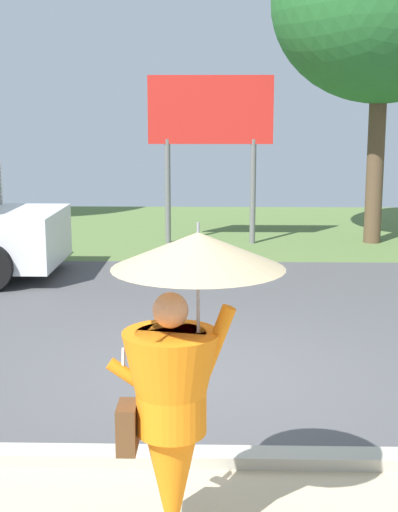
{
  "coord_description": "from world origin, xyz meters",
  "views": [
    {
      "loc": [
        0.14,
        -7.44,
        2.78
      ],
      "look_at": [
        -0.07,
        1.0,
        1.1
      ],
      "focal_mm": 51.38,
      "sensor_mm": 36.0,
      "label": 1
    }
  ],
  "objects": [
    {
      "name": "monk_pedestrian",
      "position": [
        -0.1,
        -3.16,
        1.12
      ],
      "size": [
        1.1,
        1.05,
        2.13
      ],
      "rotation": [
        0.0,
        0.0,
        0.16
      ],
      "color": "orange",
      "rests_on": "ground_plane"
    },
    {
      "name": "roadside_billboard",
      "position": [
        -0.01,
        7.99,
        2.55
      ],
      "size": [
        2.6,
        0.12,
        3.5
      ],
      "color": "slate",
      "rests_on": "ground_plane"
    },
    {
      "name": "tree_left_far",
      "position": [
        3.47,
        8.15,
        4.96
      ],
      "size": [
        4.53,
        4.53,
        7.04
      ],
      "color": "brown",
      "rests_on": "ground_plane"
    },
    {
      "name": "ground_plane",
      "position": [
        0.0,
        2.95,
        -0.05
      ],
      "size": [
        40.0,
        22.0,
        0.2
      ],
      "color": "#4C4C4F"
    }
  ]
}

